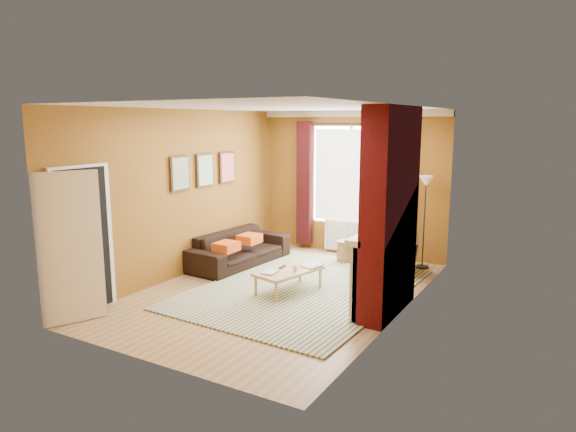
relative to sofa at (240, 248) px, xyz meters
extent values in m
plane|color=olive|center=(1.42, -0.94, -0.31)|extent=(5.50, 5.50, 0.00)
cube|color=brown|center=(1.42, 1.81, 1.09)|extent=(3.80, 0.02, 2.80)
cube|color=brown|center=(1.42, -3.69, 1.09)|extent=(3.80, 0.02, 2.80)
cube|color=brown|center=(3.32, -0.94, 1.09)|extent=(0.02, 5.50, 2.80)
cube|color=brown|center=(-0.48, -0.94, 1.09)|extent=(0.02, 5.50, 2.80)
cube|color=silver|center=(1.42, -0.94, 2.49)|extent=(3.80, 5.50, 0.01)
cube|color=#4B0A0E|center=(3.14, -0.94, 1.09)|extent=(0.35, 1.40, 2.80)
cube|color=silver|center=(2.95, -0.94, 0.24)|extent=(0.12, 1.30, 1.10)
cube|color=silver|center=(2.90, -0.94, 0.77)|extent=(0.22, 1.40, 0.08)
cube|color=silver|center=(2.93, -1.52, 0.21)|extent=(0.16, 0.14, 1.04)
cube|color=silver|center=(2.93, -0.36, 0.21)|extent=(0.16, 0.14, 1.04)
cube|color=black|center=(2.98, -0.94, 0.14)|extent=(0.06, 0.80, 0.90)
cube|color=black|center=(2.96, -0.94, -0.28)|extent=(0.20, 1.00, 0.06)
cube|color=silver|center=(2.91, -1.29, 0.89)|extent=(0.03, 0.12, 0.16)
cube|color=#301E13|center=(2.91, -1.04, 0.88)|extent=(0.03, 0.10, 0.14)
cylinder|color=#301E13|center=(2.91, -0.79, 0.87)|extent=(0.10, 0.10, 0.12)
cube|color=#301E13|center=(2.96, -0.94, 1.54)|extent=(0.03, 0.60, 0.75)
cube|color=#A98D39|center=(2.93, -0.94, 1.54)|extent=(0.01, 0.52, 0.66)
cube|color=silver|center=(1.42, 1.77, 2.43)|extent=(3.80, 0.08, 0.12)
cube|color=white|center=(1.42, 1.78, 1.24)|extent=(1.60, 0.04, 1.90)
cube|color=white|center=(1.42, 1.74, 1.24)|extent=(1.50, 0.02, 1.80)
cube|color=silver|center=(1.42, 1.76, 1.24)|extent=(0.06, 0.04, 1.90)
cube|color=#3C0D10|center=(0.44, 1.69, 1.04)|extent=(0.30, 0.16, 2.50)
cube|color=#3C0D10|center=(2.40, 1.69, 1.04)|extent=(0.30, 0.16, 2.50)
cylinder|color=#301E13|center=(1.42, 1.69, 2.24)|extent=(2.30, 0.05, 0.05)
cube|color=silver|center=(1.42, 1.71, 0.04)|extent=(1.00, 0.10, 0.60)
cube|color=silver|center=(0.97, 1.65, 0.04)|extent=(0.04, 0.03, 0.56)
cube|color=silver|center=(1.08, 1.65, 0.04)|extent=(0.04, 0.03, 0.56)
cube|color=silver|center=(1.19, 1.65, 0.04)|extent=(0.04, 0.03, 0.56)
cube|color=silver|center=(1.30, 1.65, 0.04)|extent=(0.04, 0.03, 0.56)
cube|color=silver|center=(1.41, 1.65, 0.04)|extent=(0.04, 0.03, 0.56)
cube|color=silver|center=(1.52, 1.65, 0.04)|extent=(0.04, 0.03, 0.56)
cube|color=silver|center=(1.63, 1.65, 0.04)|extent=(0.04, 0.03, 0.56)
cube|color=silver|center=(1.74, 1.65, 0.04)|extent=(0.04, 0.03, 0.56)
cube|color=silver|center=(1.85, 1.65, 0.04)|extent=(0.04, 0.03, 0.56)
cube|color=#301E13|center=(-0.45, -1.04, 1.44)|extent=(0.04, 0.44, 0.58)
cube|color=gold|center=(-0.43, -1.04, 1.44)|extent=(0.01, 0.38, 0.52)
cube|color=#301E13|center=(-0.45, -0.39, 1.44)|extent=(0.04, 0.44, 0.58)
cube|color=#349D55|center=(-0.43, -0.39, 1.44)|extent=(0.01, 0.38, 0.52)
cube|color=#301E13|center=(-0.45, 0.26, 1.44)|extent=(0.04, 0.44, 0.58)
cube|color=#D03460|center=(-0.43, 0.26, 1.44)|extent=(0.01, 0.38, 0.52)
cube|color=silver|center=(-0.46, -2.99, 0.69)|extent=(0.05, 0.94, 2.06)
cube|color=black|center=(-0.44, -2.99, 0.69)|extent=(0.02, 0.80, 1.98)
cube|color=silver|center=(-0.26, -3.35, 0.69)|extent=(0.37, 0.74, 1.98)
imported|color=#427C37|center=(2.91, -0.49, 0.95)|extent=(0.14, 0.10, 0.27)
cube|color=#C84610|center=(0.15, -0.60, 0.18)|extent=(0.34, 0.40, 0.16)
cube|color=#C84610|center=(0.15, 0.10, 0.18)|extent=(0.34, 0.40, 0.16)
cube|color=#314288|center=(1.70, -0.66, -0.29)|extent=(3.03, 4.08, 0.02)
imported|color=black|center=(0.00, 0.00, 0.00)|extent=(0.99, 2.15, 0.61)
imported|color=black|center=(2.53, 0.81, 0.02)|extent=(1.21, 1.13, 0.65)
cube|color=tan|center=(1.56, -0.91, 0.03)|extent=(0.79, 1.19, 0.05)
cylinder|color=tan|center=(1.23, -1.33, -0.15)|extent=(0.06, 0.06, 0.32)
cylinder|color=tan|center=(1.66, -1.44, -0.15)|extent=(0.06, 0.06, 0.32)
cylinder|color=tan|center=(1.47, -0.38, -0.15)|extent=(0.06, 0.06, 0.32)
cylinder|color=tan|center=(1.89, -0.48, -0.15)|extent=(0.06, 0.06, 0.32)
cylinder|color=olive|center=(1.61, 1.13, -0.10)|extent=(0.34, 0.34, 0.41)
cylinder|color=black|center=(2.97, 1.46, -0.29)|extent=(0.25, 0.25, 0.03)
cylinder|color=black|center=(2.97, 1.46, 0.49)|extent=(0.03, 0.03, 1.53)
cone|color=#EEE2C3|center=(2.97, 1.46, 1.26)|extent=(0.25, 0.25, 0.18)
imported|color=#999999|center=(1.32, -1.21, 0.07)|extent=(0.20, 0.26, 0.02)
imported|color=#999999|center=(1.67, -0.54, 0.07)|extent=(0.30, 0.36, 0.02)
imported|color=#999999|center=(1.69, -0.95, 0.10)|extent=(0.09, 0.09, 0.08)
cube|color=#262629|center=(1.42, -0.86, 0.07)|extent=(0.07, 0.18, 0.02)
camera|label=1|loc=(5.33, -7.47, 2.30)|focal=32.00mm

